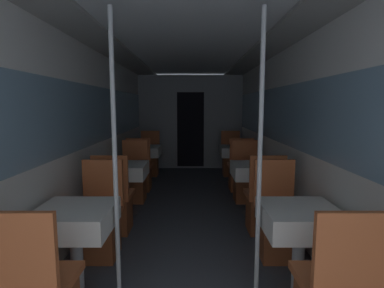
{
  "coord_description": "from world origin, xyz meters",
  "views": [
    {
      "loc": [
        0.04,
        -1.55,
        1.5
      ],
      "look_at": [
        0.04,
        2.18,
        1.03
      ],
      "focal_mm": 28.0,
      "sensor_mm": 36.0,
      "label": 1
    }
  ],
  "objects_px": {
    "support_pole_left_0": "(114,158)",
    "chair_left_far_1": "(134,182)",
    "chair_left_near_2": "(140,174)",
    "dining_table_right_1": "(253,172)",
    "chair_left_near_1": "(114,208)",
    "dining_table_right_0": "(299,222)",
    "dining_table_left_2": "(145,152)",
    "chair_right_near_1": "(263,208)",
    "dining_table_left_1": "(125,172)",
    "support_pole_right_0": "(259,158)",
    "dining_table_left_0": "(75,222)",
    "chair_right_far_0": "(277,227)",
    "chair_right_far_2": "(231,161)",
    "dining_table_right_2": "(235,152)",
    "chair_left_far_0": "(99,227)",
    "chair_right_near_2": "(239,174)",
    "chair_left_far_2": "(149,162)",
    "chair_right_far_1": "(245,182)"
  },
  "relations": [
    {
      "from": "chair_left_far_1",
      "to": "dining_table_left_2",
      "type": "bearing_deg",
      "value": -90.0
    },
    {
      "from": "dining_table_left_1",
      "to": "dining_table_left_2",
      "type": "xyz_separation_m",
      "value": [
        0.0,
        1.77,
        0.0
      ]
    },
    {
      "from": "chair_right_near_1",
      "to": "dining_table_right_2",
      "type": "height_order",
      "value": "chair_right_near_1"
    },
    {
      "from": "dining_table_right_1",
      "to": "dining_table_left_1",
      "type": "bearing_deg",
      "value": 180.0
    },
    {
      "from": "support_pole_left_0",
      "to": "chair_right_far_2",
      "type": "xyz_separation_m",
      "value": [
        1.44,
        4.14,
        -0.81
      ]
    },
    {
      "from": "support_pole_right_0",
      "to": "chair_right_far_0",
      "type": "bearing_deg",
      "value": 61.03
    },
    {
      "from": "dining_table_left_0",
      "to": "chair_left_far_0",
      "type": "relative_size",
      "value": 0.75
    },
    {
      "from": "support_pole_left_0",
      "to": "support_pole_right_0",
      "type": "bearing_deg",
      "value": 0.0
    },
    {
      "from": "dining_table_left_2",
      "to": "chair_left_near_2",
      "type": "xyz_separation_m",
      "value": [
        -0.0,
        -0.6,
        -0.29
      ]
    },
    {
      "from": "chair_left_near_1",
      "to": "dining_table_right_0",
      "type": "relative_size",
      "value": 1.34
    },
    {
      "from": "support_pole_left_0",
      "to": "chair_right_far_1",
      "type": "relative_size",
      "value": 2.32
    },
    {
      "from": "dining_table_left_2",
      "to": "support_pole_right_0",
      "type": "bearing_deg",
      "value": -67.92
    },
    {
      "from": "chair_left_far_1",
      "to": "dining_table_right_1",
      "type": "height_order",
      "value": "chair_left_far_1"
    },
    {
      "from": "dining_table_right_2",
      "to": "chair_left_far_1",
      "type": "bearing_deg",
      "value": -146.33
    },
    {
      "from": "chair_left_near_2",
      "to": "dining_table_right_1",
      "type": "relative_size",
      "value": 1.34
    },
    {
      "from": "dining_table_left_2",
      "to": "chair_right_near_1",
      "type": "relative_size",
      "value": 0.75
    },
    {
      "from": "chair_left_near_1",
      "to": "dining_table_left_0",
      "type": "bearing_deg",
      "value": -90.0
    },
    {
      "from": "chair_left_near_2",
      "to": "dining_table_right_1",
      "type": "xyz_separation_m",
      "value": [
        1.77,
        -1.18,
        0.29
      ]
    },
    {
      "from": "chair_left_near_2",
      "to": "chair_right_far_2",
      "type": "distance_m",
      "value": 2.13
    },
    {
      "from": "chair_left_near_1",
      "to": "dining_table_left_2",
      "type": "xyz_separation_m",
      "value": [
        0.0,
        2.37,
        0.29
      ]
    },
    {
      "from": "dining_table_left_1",
      "to": "chair_left_near_2",
      "type": "distance_m",
      "value": 1.21
    },
    {
      "from": "chair_left_far_0",
      "to": "dining_table_left_1",
      "type": "height_order",
      "value": "chair_left_far_0"
    },
    {
      "from": "support_pole_left_0",
      "to": "chair_left_far_1",
      "type": "height_order",
      "value": "support_pole_left_0"
    },
    {
      "from": "chair_right_far_0",
      "to": "chair_left_near_1",
      "type": "bearing_deg",
      "value": -18.24
    },
    {
      "from": "chair_right_far_2",
      "to": "chair_right_far_0",
      "type": "bearing_deg",
      "value": 90.0
    },
    {
      "from": "chair_right_far_0",
      "to": "chair_right_far_2",
      "type": "height_order",
      "value": "same"
    },
    {
      "from": "chair_left_far_0",
      "to": "chair_right_near_2",
      "type": "bearing_deg",
      "value": -126.89
    },
    {
      "from": "dining_table_left_0",
      "to": "dining_table_left_1",
      "type": "bearing_deg",
      "value": 90.0
    },
    {
      "from": "chair_left_far_1",
      "to": "chair_left_far_2",
      "type": "distance_m",
      "value": 1.77
    },
    {
      "from": "chair_right_near_1",
      "to": "dining_table_right_2",
      "type": "distance_m",
      "value": 2.39
    },
    {
      "from": "dining_table_left_0",
      "to": "dining_table_left_2",
      "type": "bearing_deg",
      "value": 90.0
    },
    {
      "from": "dining_table_right_0",
      "to": "chair_right_near_1",
      "type": "bearing_deg",
      "value": 90.0
    },
    {
      "from": "dining_table_right_2",
      "to": "chair_right_far_0",
      "type": "bearing_deg",
      "value": -90.0
    },
    {
      "from": "dining_table_right_0",
      "to": "chair_right_far_2",
      "type": "xyz_separation_m",
      "value": [
        0.0,
        4.14,
        -0.29
      ]
    },
    {
      "from": "chair_left_far_0",
      "to": "chair_right_far_2",
      "type": "height_order",
      "value": "same"
    },
    {
      "from": "dining_table_right_0",
      "to": "chair_right_far_1",
      "type": "xyz_separation_m",
      "value": [
        0.0,
        2.37,
        -0.29
      ]
    },
    {
      "from": "chair_left_near_1",
      "to": "chair_right_far_2",
      "type": "distance_m",
      "value": 3.45
    },
    {
      "from": "support_pole_left_0",
      "to": "chair_right_near_1",
      "type": "height_order",
      "value": "support_pole_left_0"
    },
    {
      "from": "support_pole_left_0",
      "to": "dining_table_right_1",
      "type": "xyz_separation_m",
      "value": [
        1.44,
        1.77,
        -0.52
      ]
    },
    {
      "from": "support_pole_left_0",
      "to": "chair_left_near_2",
      "type": "bearing_deg",
      "value": 96.37
    },
    {
      "from": "chair_left_near_2",
      "to": "dining_table_right_2",
      "type": "bearing_deg",
      "value": 18.6
    },
    {
      "from": "chair_left_far_0",
      "to": "chair_left_far_2",
      "type": "relative_size",
      "value": 1.0
    },
    {
      "from": "chair_left_far_0",
      "to": "chair_left_far_1",
      "type": "relative_size",
      "value": 1.0
    },
    {
      "from": "chair_left_far_1",
      "to": "chair_left_far_0",
      "type": "bearing_deg",
      "value": 90.0
    },
    {
      "from": "dining_table_left_1",
      "to": "chair_right_far_2",
      "type": "relative_size",
      "value": 0.75
    },
    {
      "from": "chair_left_far_0",
      "to": "chair_right_far_2",
      "type": "distance_m",
      "value": 3.96
    },
    {
      "from": "chair_left_far_1",
      "to": "support_pole_left_0",
      "type": "bearing_deg",
      "value": 97.92
    },
    {
      "from": "dining_table_left_0",
      "to": "dining_table_right_1",
      "type": "height_order",
      "value": "same"
    },
    {
      "from": "support_pole_left_0",
      "to": "dining_table_right_2",
      "type": "relative_size",
      "value": 3.11
    },
    {
      "from": "chair_left_far_1",
      "to": "dining_table_left_2",
      "type": "xyz_separation_m",
      "value": [
        0.0,
        1.18,
        0.29
      ]
    }
  ]
}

